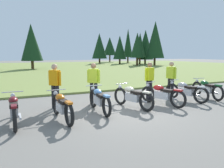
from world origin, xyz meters
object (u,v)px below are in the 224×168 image
motorcycle_silver (186,91)px  motorcycle_red (162,94)px  motorcycle_maroon (14,110)px  rider_with_back_turned (55,83)px  rider_checking_bike (94,81)px  motorcycle_sky_blue (99,100)px  rider_near_row_end (149,79)px  motorcycle_british_green (207,89)px  rider_in_hivis_vest (171,77)px  motorcycle_cream (132,96)px  motorcycle_orange (62,106)px

motorcycle_silver → motorcycle_red: bearing=-171.4°
motorcycle_maroon → rider_with_back_turned: bearing=44.1°
motorcycle_red → rider_checking_bike: size_ratio=1.22×
motorcycle_sky_blue → rider_near_row_end: bearing=19.1°
motorcycle_british_green → rider_in_hivis_vest: size_ratio=1.25×
rider_near_row_end → motorcycle_silver: bearing=-32.3°
motorcycle_cream → rider_near_row_end: rider_near_row_end is taller
motorcycle_sky_blue → motorcycle_british_green: (5.41, 0.19, 0.00)m
rider_near_row_end → rider_with_back_turned: bearing=177.5°
motorcycle_silver → motorcycle_british_green: bearing=3.1°
motorcycle_british_green → rider_with_back_turned: rider_with_back_turned is taller
motorcycle_british_green → motorcycle_red: bearing=-174.0°
rider_checking_bike → rider_with_back_turned: same height
motorcycle_maroon → motorcycle_red: same height
motorcycle_sky_blue → motorcycle_silver: (4.07, 0.12, 0.00)m
rider_with_back_turned → motorcycle_silver: bearing=-10.7°
motorcycle_orange → motorcycle_british_green: (6.81, 0.62, 0.00)m
motorcycle_sky_blue → motorcycle_british_green: same height
rider_checking_bike → rider_near_row_end: 2.53m
motorcycle_british_green → rider_in_hivis_vest: 1.69m
motorcycle_sky_blue → motorcycle_red: size_ratio=1.04×
motorcycle_sky_blue → motorcycle_orange: bearing=-163.0°
motorcycle_british_green → rider_near_row_end: bearing=164.0°
motorcycle_maroon → rider_with_back_turned: 2.06m
motorcycle_cream → rider_in_hivis_vest: bearing=22.1°
motorcycle_red → motorcycle_silver: size_ratio=0.99×
motorcycle_maroon → motorcycle_orange: 1.35m
rider_in_hivis_vest → rider_with_back_turned: bearing=-179.9°
rider_in_hivis_vest → rider_with_back_turned: (-5.41, -0.01, 0.00)m
motorcycle_orange → motorcycle_british_green: same height
motorcycle_silver → motorcycle_british_green: same height
motorcycle_sky_blue → rider_checking_bike: 1.33m
motorcycle_cream → rider_with_back_turned: (-2.66, 1.11, 0.51)m
motorcycle_red → rider_with_back_turned: (-3.94, 1.23, 0.51)m
motorcycle_cream → rider_in_hivis_vest: 3.02m
rider_in_hivis_vest → rider_with_back_turned: same height
rider_in_hivis_vest → rider_checking_bike: 3.87m
motorcycle_sky_blue → rider_with_back_turned: 1.80m
motorcycle_maroon → motorcycle_orange: size_ratio=1.00×
motorcycle_sky_blue → motorcycle_cream: 1.35m
motorcycle_british_green → motorcycle_orange: bearing=-174.8°
rider_checking_bike → rider_near_row_end: (2.51, -0.25, 0.00)m
motorcycle_sky_blue → rider_near_row_end: rider_near_row_end is taller
rider_checking_bike → rider_near_row_end: bearing=-5.8°
motorcycle_cream → motorcycle_british_green: (4.06, 0.17, 0.00)m
motorcycle_silver → motorcycle_british_green: size_ratio=0.98×
motorcycle_sky_blue → motorcycle_cream: size_ratio=1.02×
motorcycle_red → motorcycle_british_green: 2.79m
motorcycle_maroon → motorcycle_british_green: (8.15, 0.45, 0.00)m
rider_in_hivis_vest → rider_near_row_end: (-1.35, -0.18, 0.00)m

